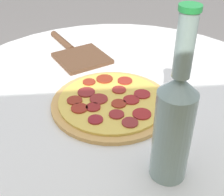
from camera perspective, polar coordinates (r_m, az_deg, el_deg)
table at (r=0.91m, az=1.00°, el=-8.12°), size 0.96×0.96×0.69m
pizza at (r=0.75m, az=-0.03°, el=-0.75°), size 0.29×0.29×0.02m
beer_bottle at (r=0.52m, az=11.24°, el=-4.59°), size 0.07×0.07×0.31m
pizza_paddle at (r=0.98m, az=-6.43°, el=8.02°), size 0.20×0.30×0.02m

